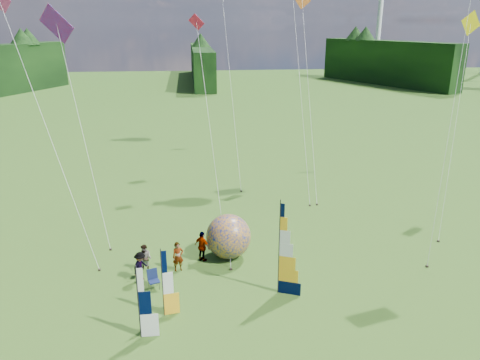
{
  "coord_description": "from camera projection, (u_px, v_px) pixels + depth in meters",
  "views": [
    {
      "loc": [
        -3.3,
        -16.48,
        12.55
      ],
      "look_at": [
        -1.0,
        4.0,
        5.5
      ],
      "focal_mm": 35.0,
      "sensor_mm": 36.0,
      "label": 1
    }
  ],
  "objects": [
    {
      "name": "ground",
      "position": [
        274.0,
        331.0,
        19.91
      ],
      "size": [
        220.0,
        220.0,
        0.0
      ],
      "primitive_type": "plane",
      "color": "#5B782E",
      "rests_on": "ground"
    },
    {
      "name": "treeline_ring",
      "position": [
        276.0,
        247.0,
        18.61
      ],
      "size": [
        210.0,
        210.0,
        8.0
      ],
      "primitive_type": null,
      "color": "#1C4513",
      "rests_on": "ground"
    },
    {
      "name": "turbine_right",
      "position": [
        380.0,
        10.0,
        115.71
      ],
      "size": [
        8.0,
        1.2,
        30.0
      ],
      "primitive_type": null,
      "color": "silver",
      "rests_on": "ground"
    },
    {
      "name": "feather_banner_main",
      "position": [
        279.0,
        249.0,
        22.0
      ],
      "size": [
        1.21,
        0.58,
        4.67
      ],
      "primitive_type": null,
      "rotation": [
        0.0,
        0.0,
        -0.4
      ],
      "color": "black",
      "rests_on": "ground"
    },
    {
      "name": "side_banner_left",
      "position": [
        162.0,
        284.0,
        20.48
      ],
      "size": [
        0.91,
        0.24,
        3.21
      ],
      "primitive_type": null,
      "rotation": [
        0.0,
        0.0,
        0.16
      ],
      "color": "#FFB01C",
      "rests_on": "ground"
    },
    {
      "name": "side_banner_far",
      "position": [
        138.0,
        304.0,
        19.02
      ],
      "size": [
        0.97,
        0.1,
        3.26
      ],
      "primitive_type": null,
      "rotation": [
        0.0,
        0.0,
        0.0
      ],
      "color": "white",
      "rests_on": "ground"
    },
    {
      "name": "bol_inflatable",
      "position": [
        228.0,
        236.0,
        25.81
      ],
      "size": [
        2.85,
        2.85,
        2.49
      ],
      "primitive_type": "sphere",
      "rotation": [
        0.0,
        0.0,
        -0.16
      ],
      "color": "navy",
      "rests_on": "ground"
    },
    {
      "name": "spectator_a",
      "position": [
        178.0,
        257.0,
        24.52
      ],
      "size": [
        0.67,
        0.53,
        1.62
      ],
      "primitive_type": "imported",
      "rotation": [
        0.0,
        0.0,
        0.27
      ],
      "color": "#66594C",
      "rests_on": "ground"
    },
    {
      "name": "spectator_b",
      "position": [
        145.0,
        258.0,
        24.45
      ],
      "size": [
        0.82,
        0.63,
        1.51
      ],
      "primitive_type": "imported",
      "rotation": [
        0.0,
        0.0,
        -0.42
      ],
      "color": "#66594C",
      "rests_on": "ground"
    },
    {
      "name": "spectator_c",
      "position": [
        140.0,
        266.0,
        23.59
      ],
      "size": [
        0.84,
        1.05,
        1.56
      ],
      "primitive_type": "imported",
      "rotation": [
        0.0,
        0.0,
        1.02
      ],
      "color": "#66594C",
      "rests_on": "ground"
    },
    {
      "name": "spectator_d",
      "position": [
        202.0,
        247.0,
        25.46
      ],
      "size": [
        1.03,
        1.01,
        1.75
      ],
      "primitive_type": "imported",
      "rotation": [
        0.0,
        0.0,
        2.38
      ],
      "color": "#66594C",
      "rests_on": "ground"
    },
    {
      "name": "camp_chair",
      "position": [
        154.0,
        280.0,
        22.94
      ],
      "size": [
        0.72,
        0.72,
        0.98
      ],
      "primitive_type": null,
      "rotation": [
        0.0,
        0.0,
        0.34
      ],
      "color": "#0F193C",
      "rests_on": "ground"
    },
    {
      "name": "kite_whale",
      "position": [
        299.0,
        47.0,
        35.33
      ],
      "size": [
        7.18,
        15.57,
        21.24
      ],
      "primitive_type": null,
      "rotation": [
        0.0,
        0.0,
        0.23
      ],
      "color": "black",
      "rests_on": "ground"
    },
    {
      "name": "kite_rainbow_delta",
      "position": [
        81.0,
        117.0,
        27.54
      ],
      "size": [
        10.77,
        12.55,
        14.35
      ],
      "primitive_type": null,
      "rotation": [
        0.0,
        0.0,
        -0.41
      ],
      "color": "#C80012",
      "rests_on": "ground"
    },
    {
      "name": "kite_parafoil",
      "position": [
        456.0,
        86.0,
        24.27
      ],
      "size": [
        7.81,
        9.14,
        18.67
      ],
      "primitive_type": null,
      "rotation": [
        0.0,
        0.0,
        0.08
      ],
      "color": "red",
      "rests_on": "ground"
    },
    {
      "name": "small_kite_red",
      "position": [
        208.0,
        106.0,
        33.35
      ],
      "size": [
        6.57,
        11.19,
        13.48
      ],
      "primitive_type": null,
      "rotation": [
        0.0,
        0.0,
        -0.34
      ],
      "color": "#F31F45",
      "rests_on": "ground"
    },
    {
      "name": "small_kite_orange",
      "position": [
        309.0,
        87.0,
        35.4
      ],
      "size": [
        6.4,
        12.36,
        15.54
      ],
      "primitive_type": null,
      "rotation": [
        0.0,
        0.0,
        0.28
      ],
      "color": "orange",
      "rests_on": "ground"
    },
    {
      "name": "small_kite_yellow",
      "position": [
        457.0,
        114.0,
        29.63
      ],
      "size": [
        10.02,
        12.19,
        13.8
      ],
      "primitive_type": null,
      "rotation": [
        0.0,
        0.0,
        0.26
      ],
      "color": "yellow",
      "rests_on": "ground"
    },
    {
      "name": "small_kite_pink",
      "position": [
        47.0,
        120.0,
        24.98
      ],
      "size": [
        10.39,
        11.02,
        14.99
      ],
      "primitive_type": null,
      "rotation": [
        0.0,
        0.0,
        -0.36
      ],
      "color": "#EE3B91",
      "rests_on": "ground"
    },
    {
      "name": "small_kite_green",
      "position": [
        230.0,
        66.0,
        38.65
      ],
      "size": [
        5.34,
        14.29,
        17.97
      ],
      "primitive_type": null,
      "rotation": [
        0.0,
        0.0,
        -0.17
      ],
      "color": "green",
      "rests_on": "ground"
    }
  ]
}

